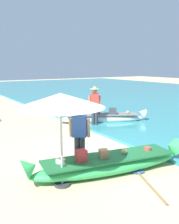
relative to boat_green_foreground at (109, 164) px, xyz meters
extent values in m
plane|color=beige|center=(0.04, 0.68, -0.25)|extent=(80.00, 80.00, 0.00)
ellipsoid|color=#38B760|center=(0.01, 0.00, -0.04)|extent=(4.12, 1.49, 0.42)
cone|color=#38B760|center=(-1.93, 0.32, 0.22)|extent=(0.51, 0.56, 0.56)
cone|color=#38B760|center=(1.95, -0.33, 0.22)|extent=(0.51, 0.56, 0.56)
cube|color=#1E6435|center=(0.01, 0.00, 0.17)|extent=(3.48, 1.39, 0.04)
cylinder|color=#B74C38|center=(1.17, -0.16, 0.22)|extent=(0.19, 0.19, 0.10)
sphere|color=tan|center=(0.46, -0.05, 0.25)|extent=(0.16, 0.16, 0.16)
cube|color=#9E754C|center=(-0.15, 0.01, 0.28)|extent=(0.28, 0.29, 0.22)
cube|color=#B73333|center=(-0.76, 0.08, 0.32)|extent=(0.25, 0.23, 0.31)
cylinder|color=silver|center=(-1.21, 0.29, 0.22)|extent=(0.23, 0.23, 0.10)
ellipsoid|color=white|center=(3.14, 4.74, -0.04)|extent=(3.83, 2.39, 0.42)
cone|color=white|center=(1.42, 5.61, 0.22)|extent=(0.55, 0.55, 0.48)
cone|color=white|center=(4.85, 3.88, 0.22)|extent=(0.55, 0.55, 0.48)
cube|color=gray|center=(3.14, 4.74, 0.17)|extent=(3.27, 2.12, 0.04)
sphere|color=tan|center=(4.21, 4.16, 0.25)|extent=(0.16, 0.16, 0.16)
cube|color=#424247|center=(3.54, 4.44, 0.32)|extent=(0.44, 0.42, 0.31)
cylinder|color=#B74C38|center=(3.00, 4.86, 0.33)|extent=(0.18, 0.18, 0.32)
cylinder|color=#333842|center=(2.51, 4.29, 0.17)|extent=(0.14, 0.14, 0.84)
cylinder|color=#333842|center=(2.39, 4.36, 0.17)|extent=(0.14, 0.14, 0.84)
cube|color=#DB3D38|center=(2.45, 4.32, 0.91)|extent=(0.42, 0.37, 0.64)
cylinder|color=#9E7051|center=(2.64, 4.19, 0.86)|extent=(0.18, 0.23, 0.58)
cylinder|color=#9E7051|center=(2.24, 4.42, 0.86)|extent=(0.18, 0.23, 0.58)
sphere|color=#9E7051|center=(2.45, 4.32, 1.35)|extent=(0.22, 0.22, 0.22)
cylinder|color=tan|center=(2.45, 4.32, 1.43)|extent=(0.44, 0.44, 0.02)
cone|color=tan|center=(2.45, 4.32, 1.50)|extent=(0.26, 0.26, 0.12)
cylinder|color=#333842|center=(-0.53, 0.68, 0.19)|extent=(0.14, 0.14, 0.88)
cylinder|color=#333842|center=(-0.42, 0.60, 0.19)|extent=(0.14, 0.14, 0.88)
cube|color=#3356B2|center=(-0.48, 0.64, 0.91)|extent=(0.42, 0.40, 0.57)
cylinder|color=tan|center=(-0.64, 0.80, 0.86)|extent=(0.19, 0.21, 0.52)
cylinder|color=tan|center=(-0.28, 0.51, 0.86)|extent=(0.19, 0.21, 0.52)
sphere|color=tan|center=(-0.48, 0.64, 1.31)|extent=(0.22, 0.22, 0.22)
cylinder|color=#B7B7BC|center=(-1.31, 0.01, 0.79)|extent=(0.05, 0.05, 2.10)
cone|color=silver|center=(-1.31, 0.01, 1.71)|extent=(1.93, 1.93, 0.31)
cylinder|color=#333338|center=(-1.31, 0.01, -0.22)|extent=(0.36, 0.36, 0.06)
cylinder|color=#8E6B47|center=(0.32, -1.14, -0.22)|extent=(0.64, 1.49, 0.05)
ellipsoid|color=#2D60B7|center=(0.62, -0.40, -0.22)|extent=(0.41, 0.32, 0.03)
camera|label=1|loc=(-3.73, -4.94, 2.46)|focal=41.41mm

